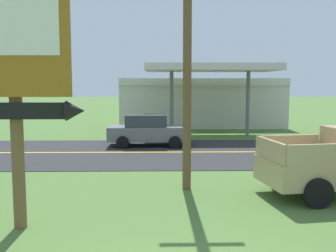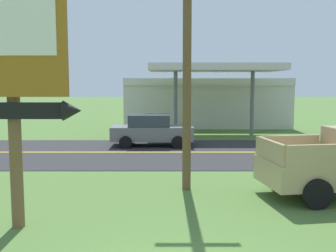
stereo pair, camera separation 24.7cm
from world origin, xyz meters
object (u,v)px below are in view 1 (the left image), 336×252
(utility_pole, at_px, (187,48))
(car_grey_far_lane, at_px, (149,130))
(motel_sign, at_px, (14,59))
(gas_station, at_px, (201,100))

(utility_pole, distance_m, car_grey_far_lane, 9.29)
(motel_sign, relative_size, gas_station, 0.49)
(motel_sign, height_order, utility_pole, utility_pole)
(motel_sign, bearing_deg, gas_station, 74.17)
(gas_station, distance_m, car_grey_far_lane, 10.78)
(utility_pole, distance_m, gas_station, 18.84)
(motel_sign, distance_m, car_grey_far_lane, 12.50)
(motel_sign, xyz_separation_m, gas_station, (6.22, 21.95, -1.82))
(motel_sign, distance_m, gas_station, 22.89)
(motel_sign, height_order, car_grey_far_lane, motel_sign)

